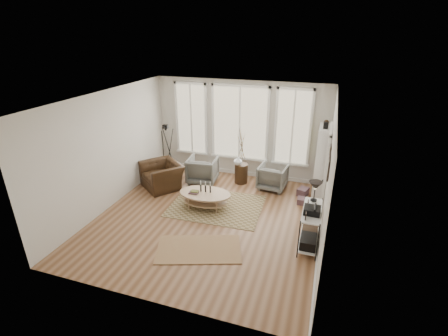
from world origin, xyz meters
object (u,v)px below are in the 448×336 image
(low_shelf, at_px, (311,223))
(armchair_left, at_px, (203,170))
(armchair_right, at_px, (273,177))
(bookcase, at_px, (322,160))
(coffee_table, at_px, (205,196))
(side_table, at_px, (241,158))
(accent_chair, at_px, (162,175))

(low_shelf, xyz_separation_m, armchair_left, (-3.26, 2.16, -0.13))
(low_shelf, relative_size, armchair_right, 1.68)
(low_shelf, bearing_deg, bookcase, 88.72)
(coffee_table, xyz_separation_m, armchair_left, (-0.61, 1.41, 0.06))
(side_table, bearing_deg, accent_chair, -154.61)
(low_shelf, xyz_separation_m, accent_chair, (-4.24, 1.48, -0.15))
(armchair_right, xyz_separation_m, side_table, (-0.95, 0.09, 0.43))
(bookcase, xyz_separation_m, armchair_left, (-3.31, -0.36, -0.57))
(armchair_left, bearing_deg, armchair_right, -179.63)
(accent_chair, bearing_deg, coffee_table, 13.57)
(coffee_table, distance_m, armchair_right, 2.17)
(coffee_table, height_order, side_table, side_table)
(coffee_table, bearing_deg, bookcase, 33.25)
(side_table, distance_m, accent_chair, 2.34)
(low_shelf, relative_size, accent_chair, 1.18)
(coffee_table, height_order, accent_chair, accent_chair)
(side_table, bearing_deg, coffee_table, -105.84)
(low_shelf, xyz_separation_m, armchair_right, (-1.21, 2.37, -0.16))
(bookcase, xyz_separation_m, accent_chair, (-4.29, -1.04, -0.59))
(low_shelf, distance_m, coffee_table, 2.76)
(bookcase, height_order, accent_chair, bookcase)
(armchair_left, bearing_deg, coffee_table, 107.65)
(armchair_left, height_order, side_table, side_table)
(bookcase, bearing_deg, side_table, -178.57)
(coffee_table, height_order, armchair_right, armchair_right)
(coffee_table, bearing_deg, armchair_left, 113.38)
(low_shelf, relative_size, coffee_table, 0.97)
(side_table, height_order, accent_chair, side_table)
(side_table, bearing_deg, bookcase, 1.43)
(armchair_right, bearing_deg, side_table, 0.59)
(armchair_right, relative_size, side_table, 0.48)
(bookcase, xyz_separation_m, coffee_table, (-2.70, -1.77, -0.63))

